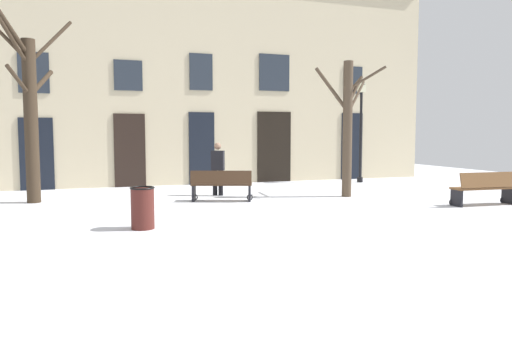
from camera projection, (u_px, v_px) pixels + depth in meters
The scene contains 9 objects.
ground_plane at pixel (278, 219), 10.08m from camera, with size 29.89×29.89×0.00m, color white.
building_facade at pixel (203, 73), 16.99m from camera, with size 18.68×0.60×8.21m.
tree_center at pixel (30, 110), 12.29m from camera, with size 1.86×2.64×5.24m.
tree_right_of_center at pixel (348, 123), 13.59m from camera, with size 1.95×1.55×3.99m.
streetlamp at pixel (361, 121), 17.60m from camera, with size 0.30×0.30×3.88m.
litter_bin at pixel (143, 208), 9.01m from camera, with size 0.48×0.48×0.83m.
bench_far_corner at pixel (485, 188), 11.96m from camera, with size 1.78×0.61×0.89m.
bench_near_lamp at pixel (221, 185), 12.70m from camera, with size 1.76×1.02×0.87m.
person_near_bench at pixel (218, 166), 13.90m from camera, with size 0.44×0.37×1.60m.
Camera 1 is at (-3.63, -9.29, 1.86)m, focal length 32.22 mm.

